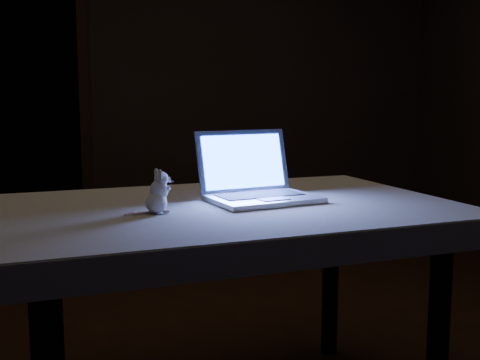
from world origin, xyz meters
name	(u,v)px	position (x,y,z in m)	size (l,w,h in m)	color
floor	(232,360)	(0.00, 0.00, 0.00)	(5.00, 5.00, 0.00)	black
back_wall	(163,71)	(0.00, 2.50, 1.30)	(4.50, 0.04, 2.60)	black
doorway	(18,101)	(-1.10, 2.50, 1.06)	(1.06, 0.36, 2.13)	black
table	(228,314)	(-0.11, -0.44, 0.37)	(1.39, 0.89, 0.74)	black
tablecloth	(201,222)	(-0.21, -0.49, 0.71)	(1.48, 0.98, 0.09)	beige
laptop	(264,167)	(0.02, -0.42, 0.87)	(0.35, 0.31, 0.24)	silver
plush_mouse	(156,191)	(-0.35, -0.54, 0.82)	(0.10, 0.10, 0.13)	white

